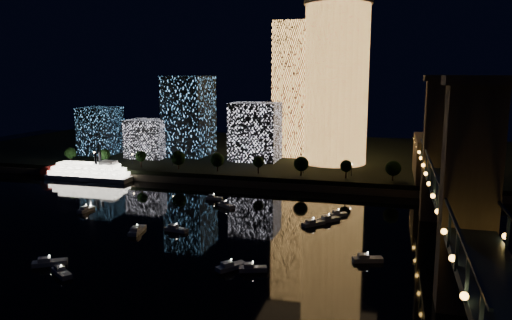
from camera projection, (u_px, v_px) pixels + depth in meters
The scene contains 11 objects.
ground at pixel (213, 249), 145.06m from camera, with size 520.00×520.00×0.00m, color black.
far_bank at pixel (306, 156), 296.71m from camera, with size 420.00×160.00×5.00m, color black.
seawall at pixel (276, 185), 222.74m from camera, with size 420.00×6.00×3.00m, color #6B5E4C.
tower_cylindrical at pixel (336, 83), 252.09m from camera, with size 34.00×34.00×81.22m.
tower_rectangular at pixel (296, 90), 277.88m from camera, with size 23.15×23.15×73.66m, color #FFAD51.
midrise_blocks at pixel (184, 125), 277.46m from camera, with size 113.76×38.01×44.46m.
truss_bridge at pixel (453, 207), 128.89m from camera, with size 13.00×266.00×50.00m.
riverboat at pixel (85, 172), 240.86m from camera, with size 46.66×10.04×14.04m.
motorboats at pixel (211, 233), 157.27m from camera, with size 109.26×87.35×2.78m.
esplanade_trees at pixel (225, 160), 233.76m from camera, with size 166.36×6.87×8.94m.
street_lamps at pixel (214, 160), 241.74m from camera, with size 132.70×0.70×5.65m.
Camera 1 is at (48.79, -130.31, 50.14)m, focal length 35.00 mm.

